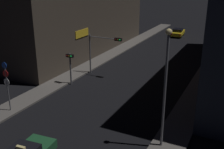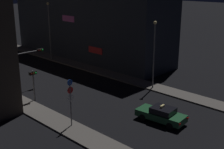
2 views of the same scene
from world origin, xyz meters
TOP-DOWN VIEW (x-y plane):
  - sidewalk_right at (6.74, 29.10)m, footprint 2.27×62.20m
  - building_facade_right at (11.76, 31.88)m, footprint 7.86×29.76m
  - taxi at (-0.19, 8.77)m, footprint 2.21×4.60m
  - traffic_light_overhead at (-3.76, 24.99)m, footprint 3.97×0.42m
  - traffic_light_left_kerb at (-5.36, 21.09)m, footprint 0.80×0.42m
  - sign_pole_left at (-6.35, 13.76)m, footprint 0.59×0.10m
  - street_lamp_near_block at (6.29, 14.55)m, footprint 0.39×0.39m
  - street_lamp_far_block at (6.12, 34.49)m, footprint 0.43×0.43m

SIDE VIEW (x-z plane):
  - sidewalk_right at x=6.74m, z-range 0.00..0.16m
  - taxi at x=-0.19m, z-range -0.07..1.55m
  - traffic_light_left_kerb at x=-5.36m, z-range 0.75..4.08m
  - sign_pole_left at x=-6.35m, z-range 0.57..4.74m
  - traffic_light_overhead at x=-3.76m, z-range 1.07..5.63m
  - street_lamp_near_block at x=6.29m, z-range 0.89..8.61m
  - street_lamp_far_block at x=6.12m, z-range 1.15..9.96m
  - building_facade_right at x=11.76m, z-range 0.00..14.24m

